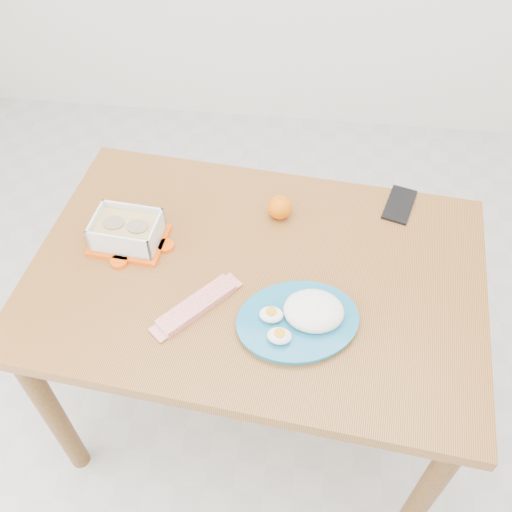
# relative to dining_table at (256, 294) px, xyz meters

# --- Properties ---
(ground) EXTENTS (3.50, 3.50, 0.00)m
(ground) POSITION_rel_dining_table_xyz_m (0.06, -0.03, -0.65)
(ground) COLOR #B7B7B2
(ground) RESTS_ON ground
(dining_table) EXTENTS (1.26, 0.90, 0.75)m
(dining_table) POSITION_rel_dining_table_xyz_m (0.00, 0.00, 0.00)
(dining_table) COLOR #A4612E
(dining_table) RESTS_ON ground
(food_container) EXTENTS (0.21, 0.17, 0.08)m
(food_container) POSITION_rel_dining_table_xyz_m (-0.36, 0.06, 0.14)
(food_container) COLOR #FF5207
(food_container) RESTS_ON dining_table
(orange_fruit) EXTENTS (0.07, 0.07, 0.07)m
(orange_fruit) POSITION_rel_dining_table_xyz_m (0.04, 0.21, 0.13)
(orange_fruit) COLOR #FF6D05
(orange_fruit) RESTS_ON dining_table
(rice_plate) EXTENTS (0.37, 0.37, 0.08)m
(rice_plate) POSITION_rel_dining_table_xyz_m (0.13, -0.15, 0.13)
(rice_plate) COLOR #1B6F97
(rice_plate) RESTS_ON dining_table
(candy_bar) EXTENTS (0.18, 0.20, 0.02)m
(candy_bar) POSITION_rel_dining_table_xyz_m (-0.13, -0.13, 0.11)
(candy_bar) COLOR red
(candy_bar) RESTS_ON dining_table
(smartphone) EXTENTS (0.11, 0.16, 0.01)m
(smartphone) POSITION_rel_dining_table_xyz_m (0.39, 0.29, 0.10)
(smartphone) COLOR black
(smartphone) RESTS_ON dining_table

